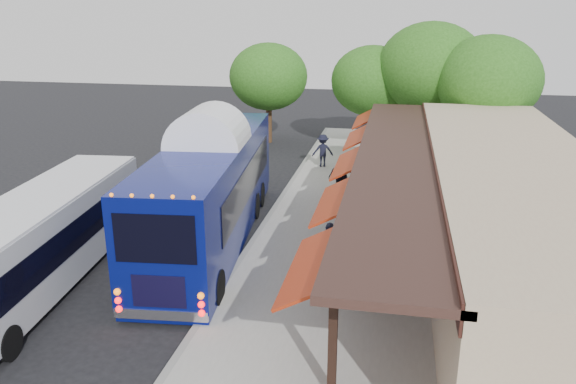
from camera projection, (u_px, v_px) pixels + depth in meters
The scene contains 15 objects.
ground at pixel (219, 294), 16.38m from camera, with size 90.00×90.00×0.00m, color black.
sidewalk at pixel (395, 250), 19.17m from camera, with size 10.00×40.00×0.15m, color #9E9B93.
curb at pixel (255, 239), 20.08m from camera, with size 0.20×40.00×0.16m, color gray.
station_shelter at pixel (505, 208), 18.00m from camera, with size 8.15×20.00×3.60m.
coach_bus at pixel (211, 186), 19.54m from camera, with size 3.69×12.17×3.83m.
city_bus at pixel (39, 239), 16.34m from camera, with size 3.21×10.45×2.76m.
ped_a at pixel (330, 249), 17.07m from camera, with size 0.59×0.39×1.63m, color black.
ped_b at pixel (339, 191), 22.53m from camera, with size 0.79×0.62×1.63m, color black.
ped_c at pixel (342, 178), 23.70m from camera, with size 1.16×0.48×1.98m, color black.
ped_d at pixel (323, 151), 28.93m from camera, with size 1.09×0.62×1.68m, color black.
sign_board at pixel (397, 262), 16.56m from camera, with size 0.12×0.44×0.97m.
tree_left at pixel (372, 81), 32.10m from camera, with size 4.72×4.72×6.04m.
tree_mid at pixel (431, 68), 30.43m from camera, with size 5.76×5.76×7.37m.
tree_right at pixel (488, 80), 28.30m from camera, with size 5.30×5.30×6.78m.
tree_far at pixel (268, 77), 33.95m from camera, with size 4.75×4.75×6.08m.
Camera 1 is at (4.82, -14.00, 7.88)m, focal length 35.00 mm.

